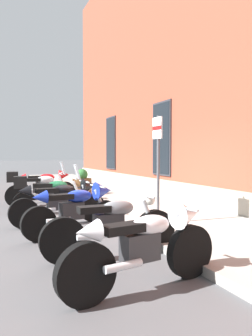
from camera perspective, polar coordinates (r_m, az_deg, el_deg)
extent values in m
plane|color=#4C4C4F|center=(7.81, -3.74, -9.17)|extent=(140.00, 140.00, 0.00)
cube|color=gray|center=(8.40, 5.91, -7.88)|extent=(30.87, 2.95, 0.14)
cube|color=gray|center=(9.13, 13.87, -5.31)|extent=(24.87, 0.10, 0.70)
cube|color=#2D2D33|center=(15.67, -2.66, 4.43)|extent=(1.22, 0.06, 2.52)
cube|color=black|center=(15.66, -2.76, 4.43)|extent=(1.10, 0.03, 2.40)
cube|color=#2D2D33|center=(11.15, 6.32, 5.18)|extent=(1.22, 0.06, 2.52)
cube|color=black|center=(11.14, 6.19, 5.18)|extent=(1.10, 0.03, 2.40)
cylinder|color=black|center=(11.57, -10.58, -3.87)|extent=(0.13, 0.61, 0.60)
cylinder|color=black|center=(11.38, -17.96, -4.06)|extent=(0.13, 0.61, 0.60)
cylinder|color=silver|center=(11.52, -11.08, -2.60)|extent=(0.08, 0.32, 0.65)
cube|color=#28282B|center=(11.42, -14.50, -3.08)|extent=(0.23, 0.45, 0.32)
ellipsoid|color=red|center=(11.42, -13.77, -1.61)|extent=(0.27, 0.53, 0.24)
cube|color=black|center=(11.37, -15.67, -1.60)|extent=(0.23, 0.49, 0.10)
cylinder|color=silver|center=(11.48, -11.49, -0.72)|extent=(0.62, 0.05, 0.04)
cylinder|color=silver|center=(11.29, -15.93, -3.83)|extent=(0.10, 0.45, 0.09)
cone|color=red|center=(11.51, -10.85, -1.21)|extent=(0.37, 0.35, 0.36)
cone|color=red|center=(11.33, -17.89, -1.54)|extent=(0.25, 0.27, 0.24)
cylinder|color=black|center=(10.24, -10.39, -4.55)|extent=(0.18, 0.67, 0.66)
cylinder|color=black|center=(10.14, -18.76, -4.71)|extent=(0.18, 0.67, 0.66)
cylinder|color=silver|center=(10.19, -10.96, -3.13)|extent=(0.10, 0.32, 0.64)
cube|color=#28282B|center=(10.14, -14.85, -3.64)|extent=(0.26, 0.46, 0.32)
ellipsoid|color=#B7BABF|center=(10.12, -14.02, -2.03)|extent=(0.30, 0.54, 0.24)
cube|color=black|center=(10.10, -16.17, -2.01)|extent=(0.26, 0.50, 0.10)
cylinder|color=silver|center=(10.15, -11.42, -1.03)|extent=(0.62, 0.09, 0.04)
cylinder|color=silver|center=(10.02, -16.52, -4.48)|extent=(0.13, 0.46, 0.09)
cube|color=#B2BCC6|center=(10.15, -11.10, -0.01)|extent=(0.37, 0.17, 0.40)
cube|color=black|center=(10.09, -19.38, -1.49)|extent=(0.39, 0.35, 0.30)
cylinder|color=black|center=(8.86, -7.84, -5.79)|extent=(0.17, 0.62, 0.61)
cylinder|color=black|center=(8.73, -17.42, -6.01)|extent=(0.17, 0.62, 0.61)
cylinder|color=silver|center=(8.81, -8.49, -4.22)|extent=(0.10, 0.31, 0.62)
cube|color=#28282B|center=(8.74, -12.93, -4.76)|extent=(0.26, 0.46, 0.32)
ellipsoid|color=#195633|center=(8.72, -11.96, -3.02)|extent=(0.31, 0.54, 0.24)
cube|color=black|center=(8.69, -14.46, -3.00)|extent=(0.26, 0.50, 0.10)
cylinder|color=silver|center=(8.76, -9.02, -1.85)|extent=(0.62, 0.09, 0.04)
cylinder|color=silver|center=(8.61, -14.85, -5.75)|extent=(0.13, 0.46, 0.09)
cube|color=#B2BCC6|center=(8.76, -8.64, -0.67)|extent=(0.37, 0.17, 0.40)
cube|color=black|center=(8.67, -18.13, -2.40)|extent=(0.39, 0.35, 0.30)
cylinder|color=black|center=(7.67, -6.03, -6.97)|extent=(0.17, 0.65, 0.64)
cylinder|color=black|center=(7.26, -17.59, -7.62)|extent=(0.17, 0.65, 0.64)
cylinder|color=silver|center=(7.60, -6.74, -5.16)|extent=(0.09, 0.31, 0.63)
cube|color=#28282B|center=(7.38, -12.03, -5.96)|extent=(0.25, 0.46, 0.32)
ellipsoid|color=black|center=(7.39, -10.93, -3.85)|extent=(0.30, 0.54, 0.24)
cube|color=black|center=(7.29, -13.80, -3.89)|extent=(0.26, 0.50, 0.10)
cylinder|color=silver|center=(7.53, -7.33, -2.41)|extent=(0.62, 0.08, 0.04)
cylinder|color=silver|center=(7.22, -14.08, -7.23)|extent=(0.12, 0.46, 0.09)
cone|color=black|center=(7.58, -6.40, -3.13)|extent=(0.39, 0.37, 0.36)
cone|color=black|center=(7.19, -17.48, -3.86)|extent=(0.26, 0.28, 0.24)
cylinder|color=black|center=(6.60, -3.60, -8.49)|extent=(0.21, 0.66, 0.65)
cylinder|color=black|center=(6.10, -15.13, -9.49)|extent=(0.21, 0.66, 0.65)
cylinder|color=silver|center=(6.51, -4.39, -6.41)|extent=(0.11, 0.32, 0.63)
cube|color=#28282B|center=(6.27, -9.57, -7.44)|extent=(0.28, 0.47, 0.32)
ellipsoid|color=#192D9E|center=(6.28, -8.31, -4.92)|extent=(0.33, 0.55, 0.24)
cube|color=black|center=(6.14, -11.59, -5.02)|extent=(0.29, 0.51, 0.10)
cylinder|color=silver|center=(6.43, -5.03, -3.20)|extent=(0.62, 0.12, 0.04)
cylinder|color=silver|center=(6.08, -11.79, -9.02)|extent=(0.15, 0.46, 0.09)
cone|color=#192D9E|center=(6.50, -4.00, -4.03)|extent=(0.41, 0.39, 0.36)
cone|color=#192D9E|center=(6.02, -15.00, -5.01)|extent=(0.27, 0.29, 0.24)
cylinder|color=black|center=(5.36, 5.11, -10.92)|extent=(0.13, 0.68, 0.68)
cylinder|color=black|center=(4.84, -11.08, -12.44)|extent=(0.13, 0.68, 0.68)
cylinder|color=silver|center=(5.26, 4.15, -8.61)|extent=(0.07, 0.29, 0.59)
cube|color=#28282B|center=(4.99, -3.09, -9.81)|extent=(0.23, 0.44, 0.32)
ellipsoid|color=slate|center=(5.00, -1.48, -7.10)|extent=(0.27, 0.52, 0.24)
cube|color=black|center=(4.87, -5.66, -7.25)|extent=(0.23, 0.48, 0.10)
cylinder|color=silver|center=(5.17, 3.38, -4.88)|extent=(0.62, 0.04, 0.04)
cylinder|color=silver|center=(4.81, -5.99, -11.87)|extent=(0.10, 0.45, 0.09)
sphere|color=silver|center=(5.22, 4.16, -5.59)|extent=(0.18, 0.18, 0.18)
cylinder|color=black|center=(4.34, 11.22, -14.20)|extent=(0.23, 0.69, 0.68)
cylinder|color=black|center=(3.54, -7.09, -18.10)|extent=(0.23, 0.69, 0.68)
cylinder|color=silver|center=(4.21, 10.24, -11.45)|extent=(0.12, 0.30, 0.59)
cube|color=#28282B|center=(3.81, 2.47, -13.72)|extent=(0.29, 0.47, 0.32)
ellipsoid|color=silver|center=(3.84, 4.33, -10.02)|extent=(0.34, 0.56, 0.24)
cube|color=black|center=(3.63, -0.55, -10.60)|extent=(0.30, 0.51, 0.10)
cylinder|color=silver|center=(4.09, 9.45, -6.84)|extent=(0.62, 0.14, 0.04)
cylinder|color=silver|center=(3.60, -0.48, -16.89)|extent=(0.16, 0.46, 0.09)
cone|color=silver|center=(4.19, 10.78, -8.00)|extent=(0.41, 0.39, 0.36)
cone|color=silver|center=(3.42, -6.83, -11.08)|extent=(0.28, 0.30, 0.24)
cylinder|color=#4C4C51|center=(6.69, 5.68, -0.36)|extent=(0.06, 0.06, 2.23)
cube|color=white|center=(6.69, 5.57, 7.04)|extent=(0.36, 0.03, 0.44)
cube|color=red|center=(6.68, 5.45, 7.04)|extent=(0.36, 0.01, 0.08)
cylinder|color=brown|center=(11.65, -7.73, -3.22)|extent=(0.67, 0.67, 0.57)
cylinder|color=black|center=(11.65, -7.73, -3.22)|extent=(0.70, 0.70, 0.04)
sphere|color=#28602D|center=(11.62, -7.75, -1.14)|extent=(0.40, 0.40, 0.40)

